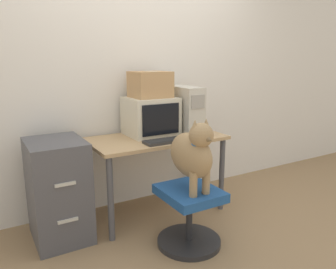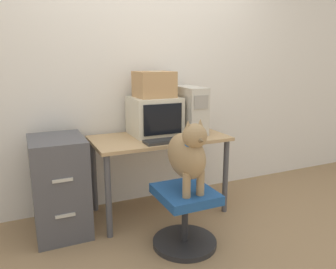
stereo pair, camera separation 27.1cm
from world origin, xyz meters
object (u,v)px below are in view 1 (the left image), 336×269
(crt_monitor, at_px, (150,116))
(filing_cabinet, at_px, (58,190))
(cardboard_box, at_px, (150,84))
(pc_tower, at_px, (184,109))
(dog, at_px, (193,153))
(office_chair, at_px, (189,214))
(keyboard, at_px, (171,140))

(crt_monitor, height_order, filing_cabinet, crt_monitor)
(cardboard_box, bearing_deg, pc_tower, -7.92)
(dog, bearing_deg, office_chair, 90.00)
(filing_cabinet, height_order, cardboard_box, cardboard_box)
(keyboard, xyz_separation_m, filing_cabinet, (-0.91, 0.21, -0.34))
(office_chair, bearing_deg, keyboard, 79.47)
(pc_tower, bearing_deg, keyboard, -138.33)
(office_chair, height_order, filing_cabinet, filing_cabinet)
(crt_monitor, relative_size, office_chair, 0.88)
(crt_monitor, height_order, pc_tower, pc_tower)
(cardboard_box, bearing_deg, keyboard, -85.41)
(filing_cabinet, bearing_deg, office_chair, -36.24)
(pc_tower, height_order, filing_cabinet, pc_tower)
(office_chair, bearing_deg, dog, -90.00)
(office_chair, distance_m, dog, 0.50)
(pc_tower, distance_m, cardboard_box, 0.42)
(pc_tower, distance_m, office_chair, 1.06)
(filing_cabinet, bearing_deg, dog, -37.52)
(dog, bearing_deg, cardboard_box, 86.31)
(crt_monitor, xyz_separation_m, office_chair, (-0.05, -0.73, -0.65))
(crt_monitor, height_order, dog, crt_monitor)
(crt_monitor, relative_size, cardboard_box, 1.33)
(pc_tower, bearing_deg, crt_monitor, 172.72)
(dog, bearing_deg, crt_monitor, 86.29)
(crt_monitor, bearing_deg, filing_cabinet, -172.30)
(crt_monitor, bearing_deg, office_chair, -93.86)
(keyboard, height_order, cardboard_box, cardboard_box)
(pc_tower, distance_m, keyboard, 0.47)
(filing_cabinet, bearing_deg, cardboard_box, 7.94)
(pc_tower, xyz_separation_m, keyboard, (-0.32, -0.28, -0.20))
(office_chair, xyz_separation_m, filing_cabinet, (-0.84, 0.61, 0.16))
(pc_tower, bearing_deg, office_chair, -119.61)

